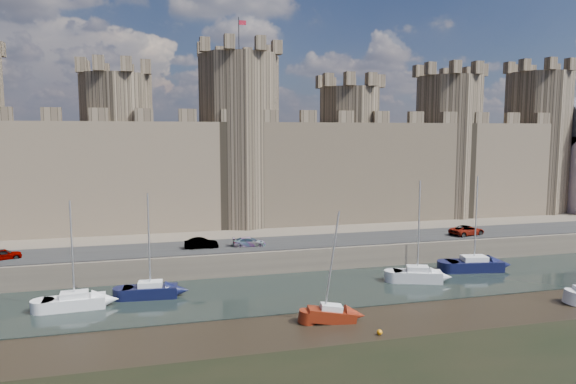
# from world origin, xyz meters

# --- Properties ---
(water_channel) EXTENTS (160.00, 12.00, 0.08)m
(water_channel) POSITION_xyz_m (0.00, 24.00, 0.04)
(water_channel) COLOR black
(water_channel) RESTS_ON ground
(quay) EXTENTS (160.00, 60.00, 2.50)m
(quay) POSITION_xyz_m (0.00, 60.00, 1.25)
(quay) COLOR #4C443A
(quay) RESTS_ON ground
(road) EXTENTS (160.00, 7.00, 0.10)m
(road) POSITION_xyz_m (0.00, 34.00, 2.55)
(road) COLOR black
(road) RESTS_ON quay
(castle) EXTENTS (108.50, 11.00, 29.00)m
(castle) POSITION_xyz_m (-0.64, 48.00, 11.67)
(castle) COLOR #42382B
(castle) RESTS_ON quay
(car_0) EXTENTS (3.66, 2.42, 1.16)m
(car_0) POSITION_xyz_m (-24.30, 33.34, 3.08)
(car_0) COLOR gray
(car_0) RESTS_ON quay
(car_1) EXTENTS (3.69, 1.36, 1.21)m
(car_1) POSITION_xyz_m (-4.72, 33.45, 3.10)
(car_1) COLOR gray
(car_1) RESTS_ON quay
(car_2) EXTENTS (3.80, 1.89, 1.06)m
(car_2) POSITION_xyz_m (0.52, 33.20, 3.03)
(car_2) COLOR gray
(car_2) RESTS_ON quay
(car_3) EXTENTS (4.92, 3.10, 1.27)m
(car_3) POSITION_xyz_m (27.68, 32.66, 3.13)
(car_3) COLOR gray
(car_3) RESTS_ON quay
(sailboat_0) EXTENTS (5.13, 2.26, 9.38)m
(sailboat_0) POSITION_xyz_m (-16.39, 23.71, 0.75)
(sailboat_0) COLOR silver
(sailboat_0) RESTS_ON ground
(sailboat_1) EXTENTS (4.94, 2.25, 9.64)m
(sailboat_1) POSITION_xyz_m (-10.10, 25.19, 0.77)
(sailboat_1) COLOR black
(sailboat_1) RESTS_ON ground
(sailboat_2) EXTENTS (5.13, 3.35, 10.32)m
(sailboat_2) POSITION_xyz_m (16.07, 23.60, 0.82)
(sailboat_2) COLOR silver
(sailboat_2) RESTS_ON ground
(sailboat_3) EXTENTS (6.22, 3.23, 10.40)m
(sailboat_3) POSITION_xyz_m (24.16, 25.87, 0.80)
(sailboat_3) COLOR black
(sailboat_3) RESTS_ON ground
(sailboat_4) EXTENTS (4.03, 2.01, 9.02)m
(sailboat_4) POSITION_xyz_m (4.02, 15.48, 0.68)
(sailboat_4) COLOR maroon
(sailboat_4) RESTS_ON ground
(buoy_3) EXTENTS (0.43, 0.43, 0.43)m
(buoy_3) POSITION_xyz_m (6.63, 12.00, 0.21)
(buoy_3) COLOR orange
(buoy_3) RESTS_ON ground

